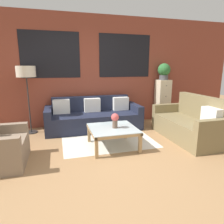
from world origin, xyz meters
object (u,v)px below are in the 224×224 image
Objects in this scene: couch_dark at (93,117)px; drawer_cabinet at (162,101)px; settee_vintage at (189,125)px; flower_vase at (115,119)px; potted_plant at (164,71)px; coffee_table at (113,131)px; floor_lamp at (26,74)px.

drawer_cabinet is at bearing 6.62° from couch_dark.
settee_vintage is 1.69m from flower_vase.
potted_plant is (0.18, 1.50, 1.10)m from settee_vintage.
coffee_table is 3.11× the size of flower_vase.
coffee_table is at bearing 146.95° from flower_vase.
coffee_table is at bearing -141.17° from drawer_cabinet.
drawer_cabinet reaches higher than coffee_table.
settee_vintage is 1.10× the size of floor_lamp.
settee_vintage is 1.95× the size of coffee_table.
couch_dark is 1.82m from floor_lamp.
potted_plant reaches higher than settee_vintage.
settee_vintage reaches higher than couch_dark.
settee_vintage is 3.73m from floor_lamp.
flower_vase is at bearing -82.47° from couch_dark.
floor_lamp reaches higher than drawer_cabinet.
potted_plant is 2.56m from flower_vase.
settee_vintage is (1.85, -1.27, 0.03)m from couch_dark.
drawer_cabinet is at bearing 2.81° from floor_lamp.
floor_lamp is (-1.48, 0.06, 1.07)m from couch_dark.
couch_dark is at bearing -173.38° from drawer_cabinet.
potted_plant is (2.03, 0.24, 1.13)m from couch_dark.
couch_dark is 1.97× the size of drawer_cabinet.
floor_lamp is 1.32× the size of drawer_cabinet.
settee_vintage is at bearing 1.57° from flower_vase.
couch_dark is 2.33m from potted_plant.
settee_vintage is at bearing -21.81° from floor_lamp.
drawer_cabinet is 4.18× the size of flower_vase.
couch_dark is 1.35m from flower_vase.
couch_dark is 2.07m from drawer_cabinet.
floor_lamp reaches higher than coffee_table.
floor_lamp is 3.43× the size of potted_plant.
potted_plant is at bearing 2.81° from floor_lamp.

